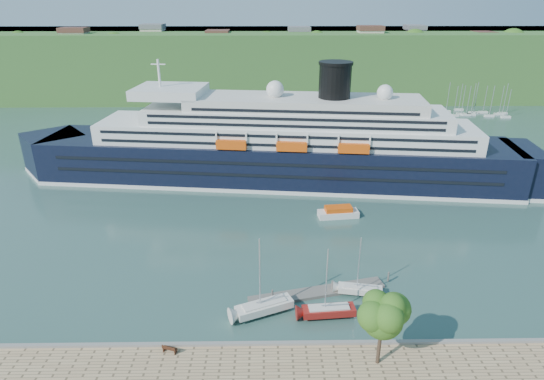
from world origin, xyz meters
The scene contains 11 objects.
ground centered at (0.00, 0.00, 0.00)m, with size 400.00×400.00×0.00m, color #2C4E48.
far_hillside centered at (0.00, 145.00, 12.00)m, with size 400.00×50.00×24.00m, color #326127.
quay_coping centered at (0.00, -0.20, 1.15)m, with size 220.00×0.50×0.30m, color slate.
cruise_ship centered at (-0.83, 50.82, 12.45)m, with size 110.84×16.14×24.89m, color black, non-canonical shape.
park_bench centered at (-13.17, -1.20, 1.54)m, with size 1.67×0.69×1.07m, color #462414, non-canonical shape.
promenade_tree centered at (8.85, -3.01, 5.68)m, with size 5.66×5.66×9.37m, color #2C5C18, non-canonical shape.
floating_pontoon centered at (4.02, 10.39, 0.21)m, with size 18.49×2.26×0.41m, color #68645D, non-canonical shape.
sailboat_white_near centered at (-3.01, 6.33, 5.13)m, with size 7.95×2.21×10.27m, color silver, non-canonical shape.
sailboat_red centered at (4.86, 5.60, 4.61)m, with size 7.14×1.98×9.23m, color maroon, non-canonical shape.
sailboat_white_far centered at (9.58, 10.03, 4.09)m, with size 6.33×1.76×8.17m, color silver, non-canonical shape.
tender_launch centered at (10.12, 33.01, 1.00)m, with size 7.21×2.47×1.99m, color #DE4D0D, non-canonical shape.
Camera 1 is at (-2.72, -39.44, 36.45)m, focal length 30.00 mm.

